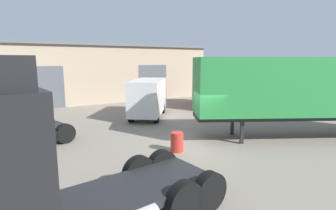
{
  "coord_description": "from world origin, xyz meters",
  "views": [
    {
      "loc": [
        -7.21,
        -10.15,
        4.09
      ],
      "look_at": [
        0.12,
        2.35,
        1.6
      ],
      "focal_mm": 28.0,
      "sensor_mm": 36.0,
      "label": 1
    }
  ],
  "objects_px": {
    "container_trailer_green": "(311,88)",
    "tractor_unit_black": "(8,172)",
    "delivery_van_red": "(208,91)",
    "delivery_van_white": "(148,97)",
    "oil_drum": "(177,142)"
  },
  "relations": [
    {
      "from": "container_trailer_green",
      "to": "tractor_unit_black",
      "type": "relative_size",
      "value": 1.65
    },
    {
      "from": "delivery_van_red",
      "to": "delivery_van_white",
      "type": "bearing_deg",
      "value": 128.42
    },
    {
      "from": "delivery_van_red",
      "to": "delivery_van_white",
      "type": "height_order",
      "value": "delivery_van_white"
    },
    {
      "from": "oil_drum",
      "to": "delivery_van_white",
      "type": "bearing_deg",
      "value": 73.48
    },
    {
      "from": "container_trailer_green",
      "to": "tractor_unit_black",
      "type": "distance_m",
      "value": 13.67
    },
    {
      "from": "tractor_unit_black",
      "to": "oil_drum",
      "type": "relative_size",
      "value": 8.05
    },
    {
      "from": "delivery_van_red",
      "to": "tractor_unit_black",
      "type": "distance_m",
      "value": 19.69
    },
    {
      "from": "delivery_van_white",
      "to": "delivery_van_red",
      "type": "bearing_deg",
      "value": -41.83
    },
    {
      "from": "tractor_unit_black",
      "to": "container_trailer_green",
      "type": "bearing_deg",
      "value": -177.76
    },
    {
      "from": "container_trailer_green",
      "to": "tractor_unit_black",
      "type": "xyz_separation_m",
      "value": [
        -13.47,
        -2.22,
        -0.72
      ]
    },
    {
      "from": "delivery_van_white",
      "to": "oil_drum",
      "type": "bearing_deg",
      "value": -159.98
    },
    {
      "from": "delivery_van_red",
      "to": "delivery_van_white",
      "type": "xyz_separation_m",
      "value": [
        -6.62,
        -1.36,
        0.07
      ]
    },
    {
      "from": "container_trailer_green",
      "to": "oil_drum",
      "type": "height_order",
      "value": "container_trailer_green"
    },
    {
      "from": "delivery_van_red",
      "to": "oil_drum",
      "type": "bearing_deg",
      "value": 161.37
    },
    {
      "from": "delivery_van_white",
      "to": "tractor_unit_black",
      "type": "distance_m",
      "value": 14.08
    }
  ]
}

